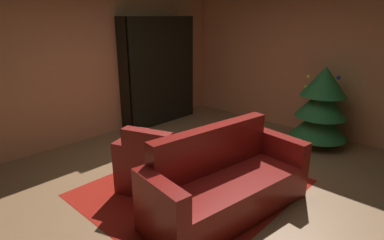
# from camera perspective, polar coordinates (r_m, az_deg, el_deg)

# --- Properties ---
(ground_plane) EXTENTS (7.11, 7.11, 0.00)m
(ground_plane) POSITION_cam_1_polar(r_m,az_deg,el_deg) (4.30, 1.86, -11.66)
(ground_plane) COLOR #936945
(wall_back) EXTENTS (5.41, 0.06, 2.77)m
(wall_back) POSITION_cam_1_polar(r_m,az_deg,el_deg) (6.35, 20.44, 10.29)
(wall_back) COLOR tan
(wall_back) RESTS_ON ground
(wall_left) EXTENTS (0.06, 6.05, 2.77)m
(wall_left) POSITION_cam_1_polar(r_m,az_deg,el_deg) (5.89, -18.25, 9.98)
(wall_left) COLOR tan
(wall_left) RESTS_ON ground
(area_rug) EXTENTS (2.23, 2.58, 0.01)m
(area_rug) POSITION_cam_1_polar(r_m,az_deg,el_deg) (4.24, 0.20, -12.05)
(area_rug) COLOR #A51B12
(area_rug) RESTS_ON ground
(bookshelf_unit) EXTENTS (0.34, 1.68, 2.13)m
(bookshelf_unit) POSITION_cam_1_polar(r_m,az_deg,el_deg) (6.63, -5.14, 8.68)
(bookshelf_unit) COLOR black
(bookshelf_unit) RESTS_ON ground
(armchair_red) EXTENTS (1.10, 0.94, 0.89)m
(armchair_red) POSITION_cam_1_polar(r_m,az_deg,el_deg) (4.08, -6.14, -8.39)
(armchair_red) COLOR maroon
(armchair_red) RESTS_ON ground
(couch_red) EXTENTS (1.03, 2.08, 0.95)m
(couch_red) POSITION_cam_1_polar(r_m,az_deg,el_deg) (3.69, 6.01, -11.47)
(couch_red) COLOR maroon
(couch_red) RESTS_ON ground
(coffee_table) EXTENTS (0.80, 0.80, 0.41)m
(coffee_table) POSITION_cam_1_polar(r_m,az_deg,el_deg) (4.10, -0.68, -7.22)
(coffee_table) COLOR black
(coffee_table) RESTS_ON ground
(book_stack_on_table) EXTENTS (0.19, 0.18, 0.09)m
(book_stack_on_table) POSITION_cam_1_polar(r_m,az_deg,el_deg) (4.10, -1.18, -6.05)
(book_stack_on_table) COLOR tan
(book_stack_on_table) RESTS_ON coffee_table
(bottle_on_table) EXTENTS (0.06, 0.06, 0.22)m
(bottle_on_table) POSITION_cam_1_polar(r_m,az_deg,el_deg) (4.18, 1.63, -4.89)
(bottle_on_table) COLOR #2B3B4F
(bottle_on_table) RESTS_ON coffee_table
(decorated_tree) EXTENTS (0.94, 0.94, 1.36)m
(decorated_tree) POSITION_cam_1_polar(r_m,az_deg,el_deg) (5.74, 22.21, 2.35)
(decorated_tree) COLOR brown
(decorated_tree) RESTS_ON ground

